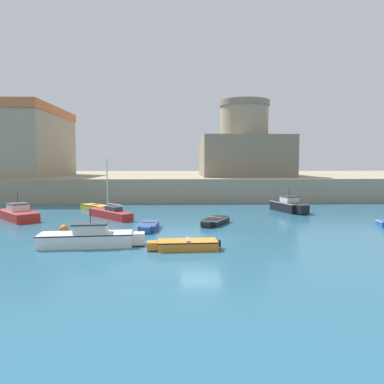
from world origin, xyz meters
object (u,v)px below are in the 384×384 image
(dinghy_black_6, at_px, (215,221))
(motorboat_black_3, at_px, (289,206))
(church, at_px, (16,139))
(dinghy_yellow_4, at_px, (95,207))
(sailboat_red_0, at_px, (110,213))
(motorboat_white_5, at_px, (89,237))
(dinghy_blue_2, at_px, (149,226))
(fortress, at_px, (244,150))
(motorboat_red_9, at_px, (18,214))
(dinghy_orange_8, at_px, (185,244))
(mooring_buoy, at_px, (64,229))

(dinghy_black_6, bearing_deg, motorboat_black_3, 42.12)
(dinghy_black_6, xyz_separation_m, church, (-26.19, 25.28, 7.98))
(dinghy_yellow_4, height_order, dinghy_black_6, dinghy_yellow_4)
(sailboat_red_0, relative_size, church, 0.30)
(dinghy_yellow_4, bearing_deg, motorboat_white_5, -78.50)
(dinghy_blue_2, relative_size, motorboat_black_3, 0.70)
(motorboat_black_3, xyz_separation_m, dinghy_black_6, (-8.12, -7.34, -0.34))
(motorboat_white_5, distance_m, fortress, 36.00)
(motorboat_red_9, bearing_deg, dinghy_orange_8, -38.42)
(dinghy_blue_2, relative_size, mooring_buoy, 5.89)
(dinghy_yellow_4, height_order, motorboat_white_5, motorboat_white_5)
(motorboat_white_5, bearing_deg, mooring_buoy, 123.96)
(dinghy_blue_2, relative_size, motorboat_white_5, 0.58)
(dinghy_orange_8, distance_m, motorboat_red_9, 18.02)
(motorboat_white_5, distance_m, motorboat_red_9, 13.30)
(dinghy_blue_2, xyz_separation_m, church, (-21.11, 27.39, 7.96))
(motorboat_black_3, distance_m, dinghy_black_6, 10.96)
(dinghy_blue_2, relative_size, fortress, 0.29)
(dinghy_yellow_4, bearing_deg, mooring_buoy, -86.98)
(motorboat_white_5, height_order, church, church)
(motorboat_black_3, bearing_deg, motorboat_red_9, -169.48)
(sailboat_red_0, distance_m, motorboat_red_9, 7.67)
(dinghy_yellow_4, xyz_separation_m, church, (-14.70, 16.25, 7.93))
(dinghy_blue_2, distance_m, motorboat_red_9, 12.51)
(mooring_buoy, bearing_deg, dinghy_blue_2, 13.34)
(dinghy_yellow_4, bearing_deg, fortress, 41.26)
(motorboat_black_3, distance_m, mooring_buoy, 21.83)
(dinghy_yellow_4, distance_m, church, 23.30)
(motorboat_black_3, xyz_separation_m, dinghy_yellow_4, (-19.61, 1.69, -0.29))
(motorboat_white_5, bearing_deg, dinghy_orange_8, -9.59)
(motorboat_red_9, relative_size, church, 0.28)
(motorboat_red_9, distance_m, church, 25.66)
(dinghy_black_6, bearing_deg, motorboat_white_5, -137.33)
(sailboat_red_0, height_order, dinghy_orange_8, sailboat_red_0)
(dinghy_orange_8, bearing_deg, motorboat_red_9, 141.58)
(church, bearing_deg, mooring_buoy, -61.89)
(motorboat_white_5, height_order, fortress, fortress)
(church, bearing_deg, dinghy_blue_2, -52.39)
(sailboat_red_0, relative_size, dinghy_blue_2, 1.46)
(dinghy_yellow_4, xyz_separation_m, motorboat_red_9, (-5.11, -6.28, 0.23))
(dinghy_blue_2, bearing_deg, motorboat_red_9, 157.07)
(church, bearing_deg, dinghy_black_6, -43.98)
(dinghy_yellow_4, height_order, motorboat_red_9, motorboat_red_9)
(dinghy_yellow_4, height_order, church, church)
(dinghy_blue_2, relative_size, dinghy_yellow_4, 0.95)
(fortress, bearing_deg, dinghy_yellow_4, -138.74)
(dinghy_blue_2, relative_size, dinghy_orange_8, 0.85)
(dinghy_black_6, relative_size, fortress, 0.31)
(sailboat_red_0, relative_size, dinghy_orange_8, 1.25)
(dinghy_black_6, distance_m, dinghy_orange_8, 8.80)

